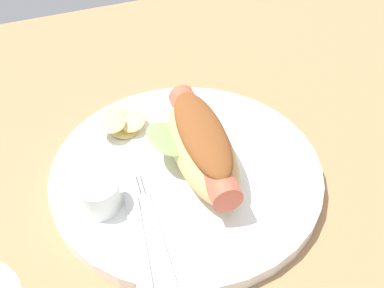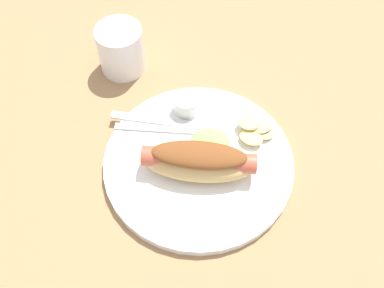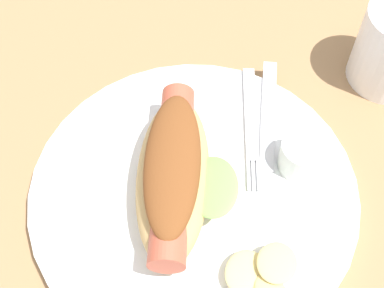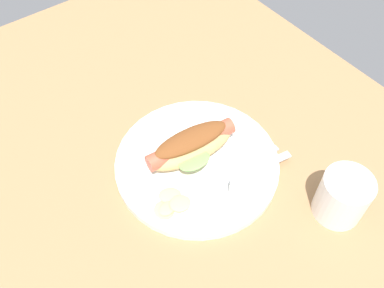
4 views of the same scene
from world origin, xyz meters
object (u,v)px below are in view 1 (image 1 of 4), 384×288
hot_dog (202,144)px  fork (154,229)px  chips_pile (120,121)px  knife (138,244)px  plate (186,172)px  sauce_ramekin (99,195)px

hot_dog → fork: size_ratio=1.19×
fork → chips_pile: 16.10cm
chips_pile → knife: bearing=-99.9°
plate → chips_pile: bearing=118.6°
sauce_ramekin → fork: 6.54cm
sauce_ramekin → chips_pile: bearing=65.1°
plate → sauce_ramekin: sauce_ramekin is taller
chips_pile → plate: bearing=-61.4°
plate → fork: size_ratio=2.06×
hot_dog → fork: (-7.85, -6.70, -2.75)cm
hot_dog → chips_pile: size_ratio=2.48×
knife → hot_dog: bearing=-41.7°
plate → knife: bearing=-135.1°
hot_dog → knife: 12.79cm
sauce_ramekin → fork: sauce_ramekin is taller
knife → chips_pile: size_ratio=1.91×
hot_dog → sauce_ramekin: size_ratio=4.05×
sauce_ramekin → knife: bearing=-70.3°
hot_dog → sauce_ramekin: (-11.91, -1.76, -1.36)cm
hot_dog → chips_pile: hot_dog is taller
hot_dog → fork: hot_dog is taller
fork → knife: bearing=125.2°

